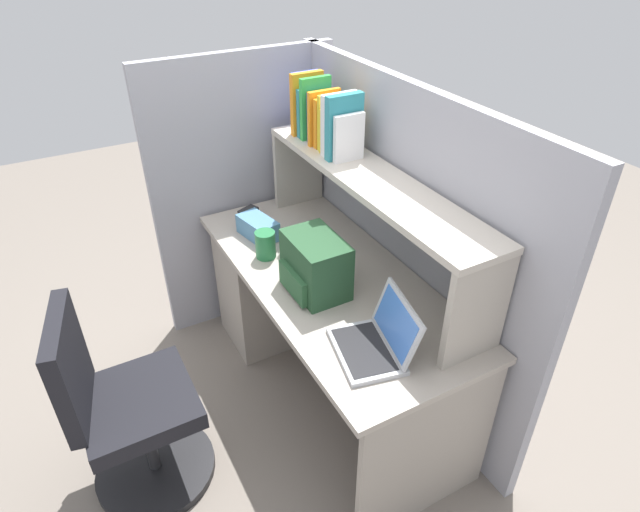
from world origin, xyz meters
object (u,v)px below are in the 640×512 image
object	(u,v)px
office_chair	(127,416)
paper_cup	(304,243)
tissue_box	(258,228)
laptop	(377,341)
snack_canister	(265,245)
computer_mouse	(248,212)
backpack	(315,266)

from	to	relation	value
office_chair	paper_cup	bearing A→B (deg)	-61.04
tissue_box	laptop	bearing A→B (deg)	-8.16
paper_cup	office_chair	bearing A→B (deg)	-73.62
tissue_box	snack_canister	xyz separation A→B (m)	(0.19, -0.04, 0.02)
computer_mouse	paper_cup	xyz separation A→B (m)	(0.47, 0.10, 0.03)
computer_mouse	paper_cup	distance (m)	0.48
computer_mouse	tissue_box	world-z (taller)	tissue_box
backpack	office_chair	world-z (taller)	backpack
laptop	snack_canister	bearing A→B (deg)	-172.54
backpack	tissue_box	size ratio (longest dim) A/B	1.36
laptop	paper_cup	distance (m)	0.75
computer_mouse	office_chair	size ratio (longest dim) A/B	0.11
tissue_box	backpack	bearing A→B (deg)	-7.42
computer_mouse	laptop	bearing A→B (deg)	-22.43
computer_mouse	office_chair	world-z (taller)	office_chair
paper_cup	office_chair	xyz separation A→B (m)	(0.29, -0.97, -0.38)
paper_cup	snack_canister	xyz separation A→B (m)	(-0.05, -0.18, 0.02)
backpack	paper_cup	bearing A→B (deg)	161.24
office_chair	laptop	bearing A→B (deg)	-104.49
computer_mouse	paper_cup	world-z (taller)	paper_cup
laptop	tissue_box	bearing A→B (deg)	-176.42
backpack	office_chair	bearing A→B (deg)	-90.38
paper_cup	laptop	bearing A→B (deg)	-5.96
laptop	paper_cup	bearing A→B (deg)	174.04
laptop	tissue_box	distance (m)	0.98
snack_canister	office_chair	distance (m)	0.95
laptop	backpack	bearing A→B (deg)	-177.29
laptop	snack_canister	distance (m)	0.80
tissue_box	computer_mouse	bearing A→B (deg)	158.00
backpack	office_chair	size ratio (longest dim) A/B	0.32
snack_canister	office_chair	xyz separation A→B (m)	(0.33, -0.79, -0.40)
snack_canister	tissue_box	bearing A→B (deg)	167.48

